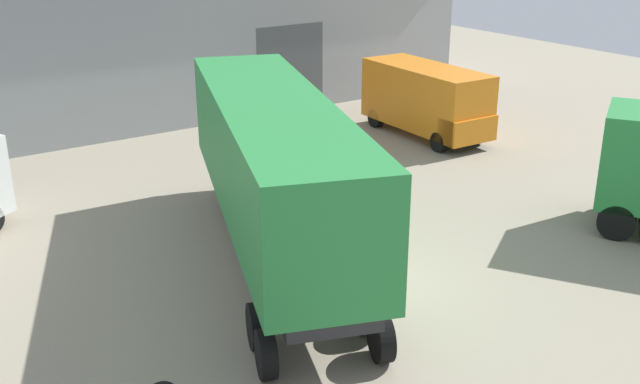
# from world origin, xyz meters

# --- Properties ---
(ground_plane) EXTENTS (60.00, 60.00, 0.00)m
(ground_plane) POSITION_xyz_m (0.00, 0.00, 0.00)
(ground_plane) COLOR gray
(warehouse_building) EXTENTS (32.55, 8.13, 6.01)m
(warehouse_building) POSITION_xyz_m (0.00, 17.81, 3.01)
(warehouse_building) COLOR #93999E
(warehouse_building) RESTS_ON ground_plane
(container_trailer_green) EXTENTS (6.14, 11.24, 4.01)m
(container_trailer_green) POSITION_xyz_m (-0.90, 2.05, 2.56)
(container_trailer_green) COLOR #28843D
(container_trailer_green) RESTS_ON ground_plane
(delivery_van_orange) EXTENTS (2.19, 5.54, 2.61)m
(delivery_van_orange) POSITION_xyz_m (9.28, 8.00, 1.42)
(delivery_van_orange) COLOR orange
(delivery_van_orange) RESTS_ON ground_plane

